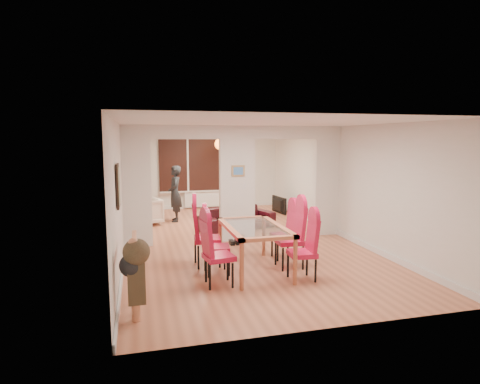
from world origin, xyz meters
name	(u,v)px	position (x,y,z in m)	size (l,w,h in m)	color
floor	(237,240)	(0.00, 0.00, 0.00)	(5.00, 9.00, 0.01)	#C26F4E
room_walls	(237,184)	(0.00, 0.00, 1.30)	(5.00, 9.00, 2.60)	silver
divider_wall	(237,184)	(0.00, 0.00, 1.30)	(5.00, 0.18, 2.60)	white
bay_window_blinds	(205,163)	(0.00, 4.44, 1.50)	(3.00, 0.08, 1.80)	black
radiator	(206,199)	(0.00, 4.40, 0.30)	(1.40, 0.08, 0.50)	white
pendant_light	(221,144)	(0.30, 3.30, 2.15)	(0.36, 0.36, 0.36)	orange
stair_newel	(135,267)	(-2.25, -3.20, 0.55)	(0.40, 1.20, 1.10)	tan
wall_poster	(118,186)	(-2.47, -2.40, 1.60)	(0.04, 0.52, 0.67)	gray
pillar_photo	(238,171)	(0.00, -0.10, 1.60)	(0.30, 0.03, 0.25)	#4C8CD8
dining_table	(254,248)	(-0.24, -2.19, 0.41)	(0.98, 1.74, 0.81)	#BC6745
dining_chair_la	(219,251)	(-0.97, -2.72, 0.55)	(0.44, 0.44, 1.10)	#C7143E
dining_chair_lb	(217,243)	(-0.90, -2.17, 0.54)	(0.43, 0.43, 1.08)	#C7143E
dining_chair_lc	(207,234)	(-0.98, -1.67, 0.58)	(0.47, 0.47, 1.17)	#C7143E
dining_chair_ra	(302,249)	(0.40, -2.82, 0.53)	(0.42, 0.42, 1.06)	#C7143E
dining_chair_rb	(289,236)	(0.43, -2.16, 0.58)	(0.46, 0.46, 1.15)	#C7143E
dining_chair_rc	(283,232)	(0.52, -1.61, 0.52)	(0.41, 0.41, 1.03)	#C7143E
sofa	(237,218)	(0.27, 1.07, 0.28)	(1.95, 0.76, 0.57)	black
armchair	(146,211)	(-2.00, 2.23, 0.36)	(0.78, 0.76, 0.71)	#F6E0D0
person	(175,194)	(-1.18, 2.47, 0.79)	(0.38, 0.57, 1.57)	black
television	(276,205)	(2.00, 2.95, 0.26)	(0.12, 0.89, 0.51)	black
coffee_table	(235,216)	(0.52, 2.32, 0.10)	(0.89, 0.44, 0.20)	#371712
bottle	(237,208)	(0.54, 2.21, 0.35)	(0.07, 0.07, 0.30)	#143F19
bowl	(240,211)	(0.66, 2.37, 0.23)	(0.22, 0.22, 0.05)	#371712
shoes	(235,242)	(-0.15, -0.37, 0.05)	(0.22, 0.24, 0.09)	black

